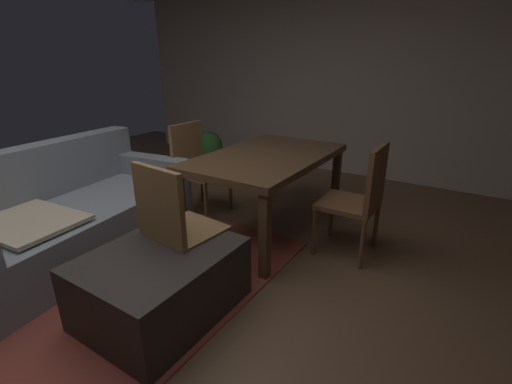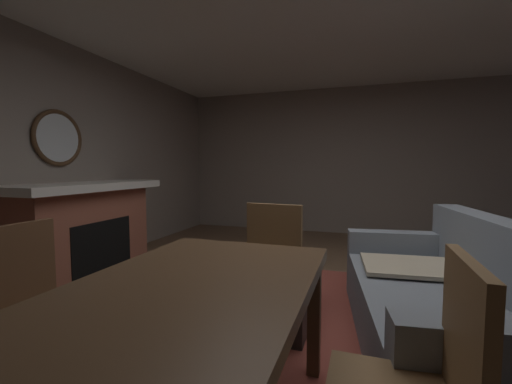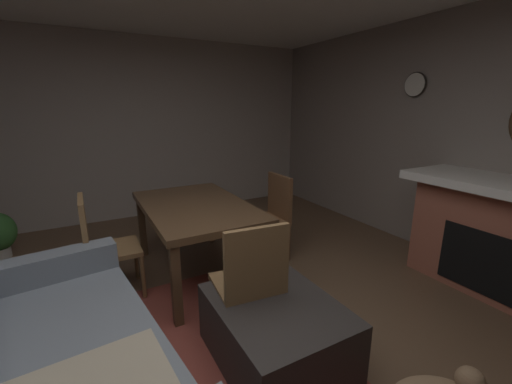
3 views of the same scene
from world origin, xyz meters
TOP-DOWN VIEW (x-y plane):
  - wall_right_window_side at (3.66, 0.00)m, footprint 0.12×6.45m
  - fireplace at (-0.26, -2.65)m, footprint 1.75×0.76m
  - couch at (0.21, 0.83)m, footprint 2.09×1.20m
  - ottoman_coffee_table at (0.05, -0.42)m, footprint 0.92×0.74m
  - tv_remote at (0.18, -0.37)m, footprint 0.07×0.16m
  - dining_table at (1.43, -0.36)m, footprint 1.54×0.94m
  - dining_chair_south at (1.43, -1.22)m, footprint 0.44×0.44m
  - dining_chair_north at (1.43, 0.50)m, footprint 0.44×0.44m
  - dining_chair_west at (0.26, -0.35)m, footprint 0.48×0.48m
  - wall_clock at (1.07, -2.94)m, footprint 0.28×0.03m

SIDE VIEW (x-z plane):
  - ottoman_coffee_table at x=0.05m, z-range 0.00..0.43m
  - couch at x=0.21m, z-range -0.13..0.74m
  - tv_remote at x=0.18m, z-range 0.43..0.46m
  - dining_chair_south at x=1.43m, z-range 0.06..0.99m
  - dining_chair_north at x=1.43m, z-range 0.06..0.99m
  - dining_chair_west at x=0.26m, z-range 0.06..0.99m
  - fireplace at x=-0.26m, z-range 0.01..1.05m
  - dining_table at x=1.43m, z-range 0.29..1.03m
  - wall_right_window_side at x=3.66m, z-range 0.00..2.64m
  - wall_clock at x=1.07m, z-range 1.76..2.04m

